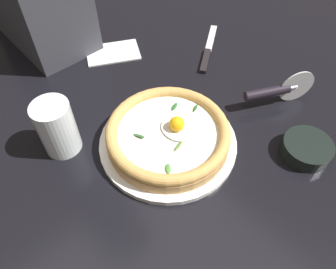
% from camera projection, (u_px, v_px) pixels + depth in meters
% --- Properties ---
extents(ground_plane, '(2.40, 2.40, 0.03)m').
position_uv_depth(ground_plane, '(178.00, 138.00, 0.72)').
color(ground_plane, black).
rests_on(ground_plane, ground).
extents(pizza_plate, '(0.29, 0.29, 0.01)m').
position_uv_depth(pizza_plate, '(168.00, 142.00, 0.68)').
color(pizza_plate, white).
rests_on(pizza_plate, ground).
extents(pizza, '(0.25, 0.25, 0.06)m').
position_uv_depth(pizza, '(168.00, 134.00, 0.66)').
color(pizza, tan).
rests_on(pizza, pizza_plate).
extents(side_bowl, '(0.10, 0.10, 0.03)m').
position_uv_depth(side_bowl, '(307.00, 149.00, 0.66)').
color(side_bowl, black).
rests_on(side_bowl, ground).
extents(pizza_cutter, '(0.09, 0.15, 0.08)m').
position_uv_depth(pizza_cutter, '(276.00, 91.00, 0.73)').
color(pizza_cutter, silver).
rests_on(pizza_cutter, ground).
extents(table_knife, '(0.14, 0.19, 0.01)m').
position_uv_depth(table_knife, '(207.00, 54.00, 0.87)').
color(table_knife, silver).
rests_on(table_knife, ground).
extents(drinking_glass, '(0.07, 0.07, 0.12)m').
position_uv_depth(drinking_glass, '(58.00, 131.00, 0.64)').
color(drinking_glass, silver).
rests_on(drinking_glass, ground).
extents(folded_napkin, '(0.15, 0.17, 0.01)m').
position_uv_depth(folded_napkin, '(113.00, 52.00, 0.88)').
color(folded_napkin, white).
rests_on(folded_napkin, ground).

